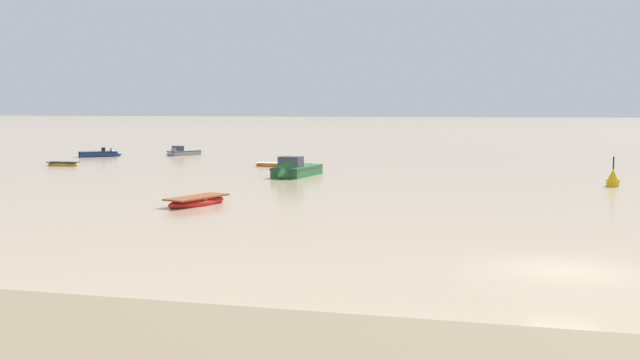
{
  "coord_description": "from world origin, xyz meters",
  "views": [
    {
      "loc": [
        -1.75,
        -26.78,
        5.62
      ],
      "look_at": [
        -14.29,
        21.35,
        0.78
      ],
      "focal_mm": 42.21,
      "sensor_mm": 36.0,
      "label": 1
    }
  ],
  "objects": [
    {
      "name": "motorboat_moored_2",
      "position": [
        -39.66,
        53.67,
        0.25
      ],
      "size": [
        3.49,
        4.56,
        1.67
      ],
      "rotation": [
        0.0,
        0.0,
        4.19
      ],
      "color": "gray",
      "rests_on": "ground"
    },
    {
      "name": "channel_buoy",
      "position": [
        5.01,
        29.83,
        0.46
      ],
      "size": [
        0.9,
        0.9,
        2.3
      ],
      "color": "gold",
      "rests_on": "ground"
    },
    {
      "name": "rowboat_moored_2",
      "position": [
        -24.27,
        40.92,
        0.13
      ],
      "size": [
        3.23,
        1.56,
        0.49
      ],
      "rotation": [
        0.0,
        0.0,
        2.98
      ],
      "color": "orange",
      "rests_on": "ground"
    },
    {
      "name": "motorboat_moored_4",
      "position": [
        -19.1,
        30.98,
        0.38
      ],
      "size": [
        3.01,
        6.77,
        2.49
      ],
      "rotation": [
        0.0,
        0.0,
        4.6
      ],
      "color": "#23602D",
      "rests_on": "ground"
    },
    {
      "name": "rowboat_moored_0",
      "position": [
        -43.83,
        36.66,
        0.14
      ],
      "size": [
        3.26,
        1.22,
        0.51
      ],
      "rotation": [
        0.0,
        0.0,
        0.04
      ],
      "color": "gold",
      "rests_on": "ground"
    },
    {
      "name": "ground_plane",
      "position": [
        0.0,
        0.0,
        0.0
      ],
      "size": [
        800.0,
        800.0,
        0.0
      ],
      "primitive_type": "plane",
      "color": "tan"
    },
    {
      "name": "motorboat_moored_5",
      "position": [
        -47.08,
        49.68,
        0.22
      ],
      "size": [
        4.71,
        4.25,
        1.62
      ],
      "rotation": [
        0.0,
        0.0,
        0.68
      ],
      "color": "navy",
      "rests_on": "ground"
    },
    {
      "name": "rowboat_moored_3",
      "position": [
        -19.43,
        12.95,
        0.19
      ],
      "size": [
        2.83,
        4.69,
        0.7
      ],
      "rotation": [
        0.0,
        0.0,
        1.25
      ],
      "color": "red",
      "rests_on": "ground"
    }
  ]
}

